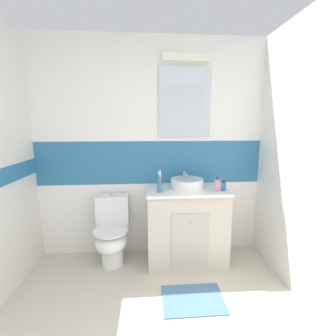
# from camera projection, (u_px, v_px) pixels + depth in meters

# --- Properties ---
(ground_plane) EXTENTS (3.20, 3.48, 0.04)m
(ground_plane) POSITION_uv_depth(u_px,v_px,m) (154.00, 332.00, 1.86)
(ground_plane) COLOR beige
(wall_back_tiled) EXTENTS (3.20, 0.20, 2.50)m
(wall_back_tiled) POSITION_uv_depth(u_px,v_px,m) (151.00, 148.00, 2.85)
(wall_back_tiled) COLOR white
(wall_back_tiled) RESTS_ON ground_plane
(vanity_cabinet) EXTENTS (0.88, 0.53, 0.85)m
(vanity_cabinet) POSITION_uv_depth(u_px,v_px,m) (186.00, 225.00, 2.73)
(vanity_cabinet) COLOR beige
(vanity_cabinet) RESTS_ON ground_plane
(sink_basin) EXTENTS (0.36, 0.40, 0.15)m
(sink_basin) POSITION_uv_depth(u_px,v_px,m) (187.00, 183.00, 2.66)
(sink_basin) COLOR white
(sink_basin) RESTS_ON vanity_cabinet
(toilet) EXTENTS (0.37, 0.50, 0.76)m
(toilet) POSITION_uv_depth(u_px,v_px,m) (112.00, 233.00, 2.69)
(toilet) COLOR white
(toilet) RESTS_ON ground_plane
(toothbrush_cup) EXTENTS (0.06, 0.06, 0.23)m
(toothbrush_cup) POSITION_uv_depth(u_px,v_px,m) (160.00, 186.00, 2.50)
(toothbrush_cup) COLOR #4C7299
(toothbrush_cup) RESTS_ON vanity_cabinet
(soap_dispenser) EXTENTS (0.06, 0.06, 0.16)m
(soap_dispenser) POSITION_uv_depth(u_px,v_px,m) (217.00, 186.00, 2.53)
(soap_dispenser) COLOR pink
(soap_dispenser) RESTS_ON vanity_cabinet
(perfume_flask_small) EXTENTS (0.04, 0.03, 0.11)m
(perfume_flask_small) POSITION_uv_depth(u_px,v_px,m) (224.00, 186.00, 2.54)
(perfume_flask_small) COLOR #2659B2
(perfume_flask_small) RESTS_ON vanity_cabinet
(bath_mat) EXTENTS (0.55, 0.40, 0.01)m
(bath_mat) POSITION_uv_depth(u_px,v_px,m) (193.00, 299.00, 2.16)
(bath_mat) COLOR #4C7299
(bath_mat) RESTS_ON ground_plane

